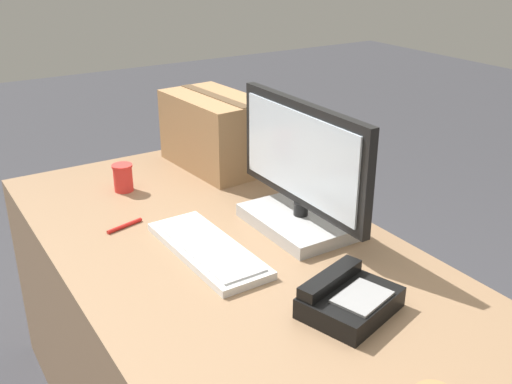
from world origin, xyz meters
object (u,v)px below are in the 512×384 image
(paper_cup_left, at_px, (123,178))
(cardboard_box, at_px, (215,131))
(keyboard, at_px, (208,249))
(pen_marker, at_px, (125,226))
(monitor, at_px, (301,180))
(desk_phone, at_px, (348,299))

(paper_cup_left, height_order, cardboard_box, cardboard_box)
(keyboard, relative_size, cardboard_box, 1.01)
(cardboard_box, distance_m, pen_marker, 0.60)
(monitor, xyz_separation_m, paper_cup_left, (-0.55, -0.35, -0.10))
(paper_cup_left, bearing_deg, keyboard, 3.98)
(monitor, distance_m, desk_phone, 0.47)
(monitor, relative_size, desk_phone, 2.25)
(desk_phone, relative_size, cardboard_box, 0.58)
(keyboard, distance_m, cardboard_box, 0.70)
(paper_cup_left, relative_size, pen_marker, 0.79)
(pen_marker, bearing_deg, keyboard, -78.29)
(keyboard, distance_m, paper_cup_left, 0.55)
(monitor, height_order, paper_cup_left, monitor)
(desk_phone, bearing_deg, keyboard, -177.29)
(monitor, bearing_deg, desk_phone, -21.60)
(monitor, distance_m, keyboard, 0.34)
(keyboard, distance_m, pen_marker, 0.31)
(keyboard, relative_size, pen_marker, 3.69)
(desk_phone, bearing_deg, monitor, 141.67)
(monitor, xyz_separation_m, pen_marker, (-0.28, -0.45, -0.15))
(keyboard, xyz_separation_m, pen_marker, (-0.27, -0.14, -0.01))
(keyboard, height_order, pen_marker, keyboard)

